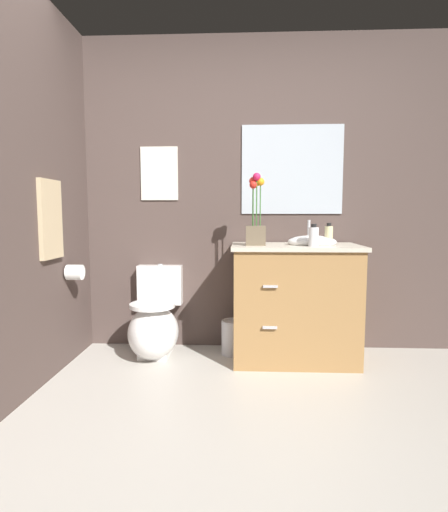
# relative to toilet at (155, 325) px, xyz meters

# --- Properties ---
(ground_plane) EXTENTS (8.47, 8.47, 0.00)m
(ground_plane) POSITION_rel_toilet_xyz_m (0.67, -1.47, -0.24)
(ground_plane) COLOR #B2ADA3
(wall_back) EXTENTS (3.95, 0.05, 2.50)m
(wall_back) POSITION_rel_toilet_xyz_m (0.87, 0.30, 1.01)
(wall_back) COLOR #4C3D38
(wall_back) RESTS_ON ground_plane
(toilet) EXTENTS (0.38, 0.59, 0.69)m
(toilet) POSITION_rel_toilet_xyz_m (0.00, 0.00, 0.00)
(toilet) COLOR white
(toilet) RESTS_ON ground_plane
(vanity_cabinet) EXTENTS (0.94, 0.56, 1.05)m
(vanity_cabinet) POSITION_rel_toilet_xyz_m (1.07, -0.03, 0.21)
(vanity_cabinet) COLOR #9E7242
(vanity_cabinet) RESTS_ON ground_plane
(flower_vase) EXTENTS (0.14, 0.14, 0.52)m
(flower_vase) POSITION_rel_toilet_xyz_m (0.77, -0.09, 0.80)
(flower_vase) COLOR brown
(flower_vase) RESTS_ON vanity_cabinet
(soap_bottle) EXTENTS (0.07, 0.07, 0.16)m
(soap_bottle) POSITION_rel_toilet_xyz_m (1.17, -0.20, 0.70)
(soap_bottle) COLOR white
(soap_bottle) RESTS_ON vanity_cabinet
(lotion_bottle) EXTENTS (0.06, 0.06, 0.16)m
(lotion_bottle) POSITION_rel_toilet_xyz_m (1.30, -0.06, 0.70)
(lotion_bottle) COLOR beige
(lotion_bottle) RESTS_ON vanity_cabinet
(trash_bin) EXTENTS (0.18, 0.18, 0.27)m
(trash_bin) POSITION_rel_toilet_xyz_m (0.60, 0.06, -0.11)
(trash_bin) COLOR #B7B7BC
(trash_bin) RESTS_ON ground_plane
(wall_poster) EXTENTS (0.30, 0.01, 0.43)m
(wall_poster) POSITION_rel_toilet_xyz_m (-0.00, 0.27, 1.18)
(wall_poster) COLOR silver
(wall_mirror) EXTENTS (0.80, 0.01, 0.70)m
(wall_mirror) POSITION_rel_toilet_xyz_m (1.07, 0.27, 1.21)
(wall_mirror) COLOR #B2BCC6
(hanging_towel) EXTENTS (0.03, 0.28, 0.52)m
(hanging_towel) POSITION_rel_toilet_xyz_m (-0.59, -0.42, 0.82)
(hanging_towel) COLOR tan
(toilet_paper_roll) EXTENTS (0.11, 0.11, 0.11)m
(toilet_paper_roll) POSITION_rel_toilet_xyz_m (-0.53, -0.20, 0.44)
(toilet_paper_roll) COLOR white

